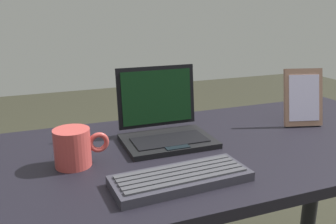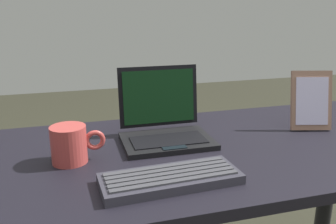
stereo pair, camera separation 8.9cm
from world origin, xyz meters
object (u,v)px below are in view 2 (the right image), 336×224
object	(u,v)px
external_keyboard	(171,178)
coffee_mug	(70,144)
laptop_front	(165,126)
photo_frame	(311,101)

from	to	relation	value
external_keyboard	coffee_mug	size ratio (longest dim) A/B	2.34
external_keyboard	laptop_front	bearing A→B (deg)	77.23
photo_frame	coffee_mug	bearing A→B (deg)	-176.06
laptop_front	coffee_mug	distance (m)	0.29
external_keyboard	photo_frame	bearing A→B (deg)	23.50
photo_frame	coffee_mug	distance (m)	0.76
external_keyboard	coffee_mug	distance (m)	0.28
photo_frame	coffee_mug	xyz separation A→B (m)	(-0.75, -0.05, -0.05)
laptop_front	external_keyboard	xyz separation A→B (m)	(-0.06, -0.27, -0.03)
laptop_front	photo_frame	xyz separation A→B (m)	(0.48, -0.03, 0.05)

